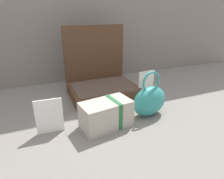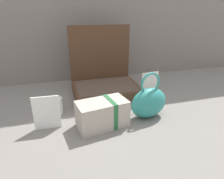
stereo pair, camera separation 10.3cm
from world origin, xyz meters
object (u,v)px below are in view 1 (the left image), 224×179
(open_suitcase, at_px, (101,81))
(info_card_left, at_px, (146,84))
(cream_toiletry_bag, at_px, (107,114))
(coffee_mug, at_px, (54,109))
(teal_pouch_handbag, at_px, (150,100))
(poster_card_right, at_px, (49,116))

(open_suitcase, relative_size, info_card_left, 2.49)
(cream_toiletry_bag, height_order, coffee_mug, cream_toiletry_bag)
(teal_pouch_handbag, bearing_deg, coffee_mug, 159.87)
(teal_pouch_handbag, bearing_deg, cream_toiletry_bag, -176.26)
(cream_toiletry_bag, relative_size, info_card_left, 1.45)
(poster_card_right, bearing_deg, teal_pouch_handbag, -0.50)
(cream_toiletry_bag, height_order, info_card_left, info_card_left)
(teal_pouch_handbag, height_order, cream_toiletry_bag, teal_pouch_handbag)
(poster_card_right, bearing_deg, open_suitcase, 46.19)
(open_suitcase, height_order, poster_card_right, open_suitcase)
(cream_toiletry_bag, bearing_deg, poster_card_right, 169.04)
(teal_pouch_handbag, bearing_deg, info_card_left, 62.81)
(teal_pouch_handbag, bearing_deg, open_suitcase, 111.16)
(teal_pouch_handbag, distance_m, cream_toiletry_bag, 0.25)
(coffee_mug, distance_m, info_card_left, 0.58)
(cream_toiletry_bag, bearing_deg, open_suitcase, 74.75)
(info_card_left, distance_m, poster_card_right, 0.63)
(cream_toiletry_bag, distance_m, info_card_left, 0.42)
(teal_pouch_handbag, xyz_separation_m, poster_card_right, (-0.50, 0.03, -0.00))
(cream_toiletry_bag, relative_size, poster_card_right, 1.53)
(open_suitcase, distance_m, info_card_left, 0.29)
(open_suitcase, relative_size, poster_card_right, 2.64)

